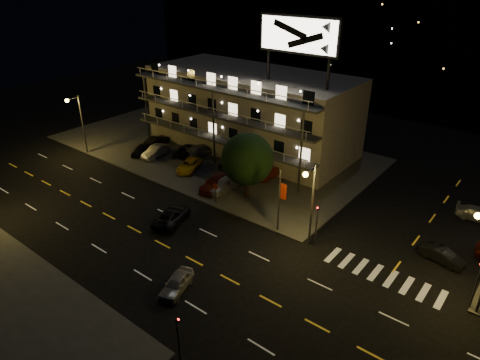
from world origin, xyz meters
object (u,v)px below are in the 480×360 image
Objects in this scene: tree at (247,160)px; road_car_west at (172,216)px; side_car_0 at (442,255)px; lot_car_2 at (189,165)px; lot_car_4 at (223,185)px; road_car_east at (176,283)px; lot_car_7 at (203,150)px.

tree reaches higher than road_car_west.
road_car_west is (-22.78, -9.93, 0.07)m from side_car_0.
tree is at bearing -29.28° from lot_car_2.
side_car_0 is 0.76× the size of road_car_west.
road_car_west is (6.98, -9.63, -0.08)m from lot_car_2.
road_car_east is at bearing -61.84° from lot_car_4.
tree is 1.92× the size of road_car_east.
tree is 4.63m from lot_car_4.
side_car_0 is (19.99, 1.39, -3.86)m from tree.
lot_car_4 reaches higher than side_car_0.
road_car_east is at bearing -71.19° from lot_car_2.
lot_car_7 is 32.05m from side_car_0.
lot_car_4 is at bearing -169.70° from tree.
road_car_west reaches higher than side_car_0.
lot_car_2 is 21.93m from road_car_east.
lot_car_7 is 16.87m from road_car_west.
lot_car_4 is 22.96m from side_car_0.
road_car_east is at bearing 147.93° from side_car_0.
side_car_0 is (31.75, -4.35, -0.23)m from lot_car_7.
lot_car_7 is at bearing 90.31° from lot_car_2.
lot_car_4 is 1.18× the size of road_car_east.
road_car_west is at bearing -108.11° from tree.
side_car_0 is at bearing 29.09° from road_car_east.
side_car_0 is (29.76, 0.30, -0.15)m from lot_car_2.
lot_car_2 is 29.76m from side_car_0.
lot_car_4 is at bearing -108.26° from road_car_west.
lot_car_2 is 7.07m from lot_car_4.
lot_car_2 is at bearing 167.33° from lot_car_4.
tree reaches higher than lot_car_7.
lot_car_2 is 0.90× the size of road_car_west.
road_car_west is (-7.63, 6.73, 0.05)m from road_car_east.
lot_car_7 is (-11.77, 5.74, -3.63)m from tree.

